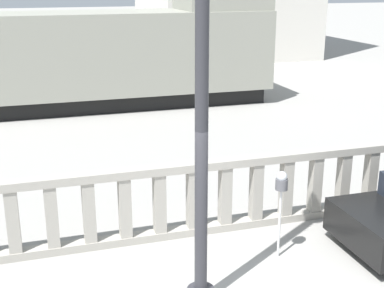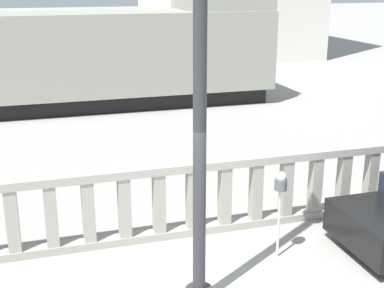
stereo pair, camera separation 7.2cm
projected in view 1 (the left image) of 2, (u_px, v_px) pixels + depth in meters
The scene contains 3 objects.
balustrade at pixel (193, 199), 9.32m from camera, with size 14.29×0.24×1.34m.
lamppost at pixel (202, 57), 6.52m from camera, with size 0.39×0.39×6.37m.
parking_meter at pixel (281, 187), 8.39m from camera, with size 0.20×0.20×1.48m.
Camera 1 is at (-2.55, -5.45, 4.37)m, focal length 50.00 mm.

